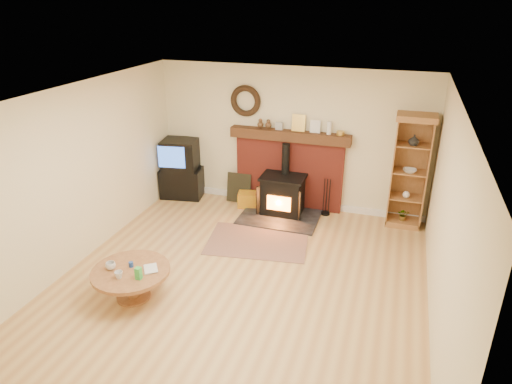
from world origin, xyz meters
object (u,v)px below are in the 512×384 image
(curio_cabinet, at_px, (409,171))
(coffee_table, at_px, (131,275))
(wood_stove, at_px, (282,196))
(tv_unit, at_px, (181,170))

(curio_cabinet, bearing_deg, coffee_table, -135.10)
(wood_stove, xyz_separation_m, coffee_table, (-1.23, -3.06, -0.00))
(tv_unit, relative_size, curio_cabinet, 0.59)
(tv_unit, bearing_deg, wood_stove, -5.28)
(coffee_table, bearing_deg, wood_stove, 68.10)
(wood_stove, xyz_separation_m, tv_unit, (-2.11, 0.19, 0.20))
(curio_cabinet, xyz_separation_m, coffee_table, (-3.35, -3.34, -0.63))
(tv_unit, xyz_separation_m, curio_cabinet, (4.23, 0.09, 0.43))
(tv_unit, bearing_deg, curio_cabinet, 1.17)
(wood_stove, bearing_deg, tv_unit, 174.72)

